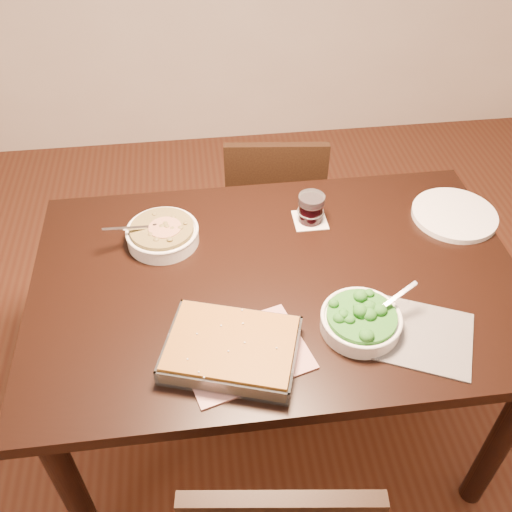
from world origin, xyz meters
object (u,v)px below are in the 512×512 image
Objects in this scene: broccoli_bowl at (361,320)px; dinner_plate at (454,215)px; baking_dish at (232,349)px; chair_far at (274,207)px; table at (277,300)px; stew_bowl at (163,234)px; wine_tumbler at (311,208)px.

broccoli_bowl reaches higher than dinner_plate.
chair_far is at bearing 92.84° from baking_dish.
stew_bowl is (-0.32, 0.20, 0.13)m from table.
broccoli_bowl is 0.34m from baking_dish.
wine_tumbler is (-0.04, 0.45, 0.02)m from broccoli_bowl.
wine_tumbler is 0.46m from dinner_plate.
chair_far is (0.42, 0.50, -0.33)m from stew_bowl.
table is 1.73× the size of chair_far.
baking_dish is 1.42× the size of dinner_plate.
table is 0.73m from chair_far.
stew_bowl is 0.92m from dinner_plate.
chair_far is (0.25, 0.95, -0.33)m from baking_dish.
dinner_plate is at bearing 0.04° from stew_bowl.
table is at bearing 76.62° from baking_dish.
stew_bowl reaches higher than dinner_plate.
table is at bearing -161.83° from dinner_plate.
wine_tumbler reaches higher than table.
chair_far is (-0.04, 0.46, -0.35)m from wine_tumbler.
broccoli_bowl is at bearing -84.45° from wine_tumbler.
baking_dish is at bearing -120.78° from wine_tumbler.
stew_bowl is at bearing 148.74° from table.
baking_dish is 0.88m from dinner_plate.
stew_bowl is 0.49m from baking_dish.
dinner_plate is at bearing 18.17° from table.
dinner_plate is 0.77m from chair_far.
baking_dish is 4.10× the size of wine_tumbler.
wine_tumbler reaches higher than stew_bowl.
wine_tumbler reaches higher than chair_far.
dinner_plate is at bearing 141.65° from chair_far.
wine_tumbler is at bearing 77.01° from baking_dish.
dinner_plate is (0.46, -0.04, -0.04)m from wine_tumbler.
table is at bearing -120.35° from wine_tumbler.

